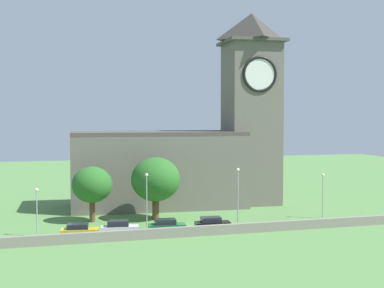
% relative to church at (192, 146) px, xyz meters
% --- Properties ---
extents(ground_plane, '(200.00, 200.00, 0.00)m').
position_rel_church_xyz_m(ground_plane, '(-4.62, -2.62, -9.79)').
color(ground_plane, '#517F42').
extents(church, '(35.40, 13.91, 32.02)m').
position_rel_church_xyz_m(church, '(0.00, 0.00, 0.00)').
color(church, '#666056').
rests_on(church, ground).
extents(quay_barrier, '(58.85, 0.70, 1.23)m').
position_rel_church_xyz_m(quay_barrier, '(-4.62, -22.53, -9.17)').
color(quay_barrier, gray).
rests_on(quay_barrier, ground).
extents(car_yellow, '(4.80, 2.84, 1.66)m').
position_rel_church_xyz_m(car_yellow, '(-19.82, -19.27, -8.94)').
color(car_yellow, gold).
rests_on(car_yellow, ground).
extents(car_white, '(4.80, 2.48, 1.93)m').
position_rel_church_xyz_m(car_white, '(-15.00, -19.89, -8.81)').
color(car_white, silver).
rests_on(car_white, ground).
extents(car_green, '(4.83, 2.53, 1.82)m').
position_rel_church_xyz_m(car_green, '(-9.01, -20.00, -8.87)').
color(car_green, '#1E6B38').
rests_on(car_green, ground).
extents(car_black, '(4.71, 2.62, 1.76)m').
position_rel_church_xyz_m(car_black, '(-2.96, -19.99, -8.89)').
color(car_black, black).
rests_on(car_black, ground).
extents(streetlamp_west_end, '(0.44, 0.44, 6.01)m').
position_rel_church_xyz_m(streetlamp_west_end, '(-24.78, -17.52, -5.69)').
color(streetlamp_west_end, '#9EA0A5').
rests_on(streetlamp_west_end, ground).
extents(streetlamp_west_mid, '(0.44, 0.44, 7.34)m').
position_rel_church_xyz_m(streetlamp_west_mid, '(-10.92, -16.68, -4.92)').
color(streetlamp_west_mid, '#9EA0A5').
rests_on(streetlamp_west_mid, ground).
extents(streetlamp_central, '(0.44, 0.44, 7.79)m').
position_rel_church_xyz_m(streetlamp_central, '(1.45, -17.70, -4.67)').
color(streetlamp_central, '#9EA0A5').
rests_on(streetlamp_central, ground).
extents(streetlamp_east_mid, '(0.44, 0.44, 6.54)m').
position_rel_church_xyz_m(streetlamp_east_mid, '(14.93, -16.60, -5.38)').
color(streetlamp_east_mid, '#9EA0A5').
rests_on(streetlamp_east_mid, ground).
extents(tree_riverside_west, '(6.98, 6.98, 8.96)m').
position_rel_church_xyz_m(tree_riverside_west, '(-8.48, -10.90, -4.01)').
color(tree_riverside_west, brown).
rests_on(tree_riverside_west, ground).
extents(tree_by_tower, '(5.61, 5.61, 7.79)m').
position_rel_church_xyz_m(tree_by_tower, '(-17.34, -10.02, -4.57)').
color(tree_by_tower, brown).
rests_on(tree_by_tower, ground).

